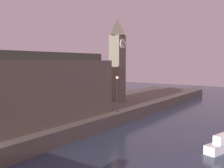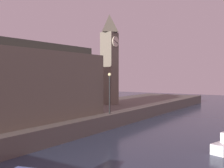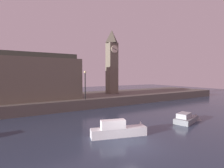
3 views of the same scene
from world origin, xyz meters
name	(u,v)px [view 2 (image 2 of 3)]	position (x,y,z in m)	size (l,w,h in m)	color
far_embankment	(56,119)	(0.00, 20.00, 0.75)	(70.00, 12.00, 1.50)	#5B544C
clock_tower	(109,58)	(10.58, 20.11, 8.06)	(2.09, 2.15, 12.68)	#6B6051
parliament_hall	(23,82)	(-5.55, 18.57, 4.97)	(15.08, 6.43, 10.43)	#6B6051
streetlamp	(110,89)	(2.49, 14.65, 4.18)	(0.36, 0.36, 4.35)	black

